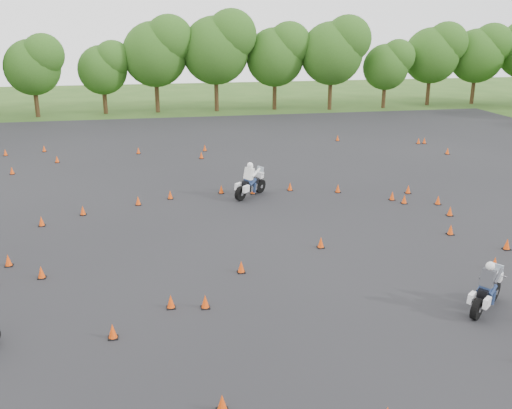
{
  "coord_description": "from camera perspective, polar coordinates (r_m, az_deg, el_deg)",
  "views": [
    {
      "loc": [
        -4.62,
        -20.09,
        9.09
      ],
      "look_at": [
        0.0,
        4.0,
        1.2
      ],
      "focal_mm": 40.0,
      "sensor_mm": 36.0,
      "label": 1
    }
  ],
  "objects": [
    {
      "name": "treeline",
      "position": [
        55.86,
        -5.32,
        13.21
      ],
      "size": [
        87.16,
        32.21,
        10.87
      ],
      "color": "#274E16",
      "rests_on": "ground"
    },
    {
      "name": "traffic_cones",
      "position": [
        27.67,
        -0.49,
        -0.85
      ],
      "size": [
        36.36,
        33.23,
        0.45
      ],
      "color": "#DF4109",
      "rests_on": "asphalt_pad"
    },
    {
      "name": "rider_grey",
      "position": [
        20.24,
        22.12,
        -7.44
      ],
      "size": [
        2.25,
        2.02,
        1.79
      ],
      "primitive_type": null,
      "rotation": [
        0.0,
        0.0,
        0.69
      ],
      "color": "#3A3B41",
      "rests_on": "ground"
    },
    {
      "name": "ground",
      "position": [
        22.53,
        1.93,
        -5.97
      ],
      "size": [
        140.0,
        140.0,
        0.0
      ],
      "primitive_type": "plane",
      "color": "#2D5119",
      "rests_on": "ground"
    },
    {
      "name": "rider_white",
      "position": [
        30.78,
        -0.61,
        2.57
      ],
      "size": [
        2.39,
        2.33,
        1.97
      ],
      "primitive_type": null,
      "rotation": [
        0.0,
        0.0,
        0.76
      ],
      "color": "white",
      "rests_on": "ground"
    },
    {
      "name": "asphalt_pad",
      "position": [
        28.01,
        -0.77,
        -1.1
      ],
      "size": [
        62.0,
        62.0,
        0.0
      ],
      "primitive_type": "plane",
      "color": "black",
      "rests_on": "ground"
    }
  ]
}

